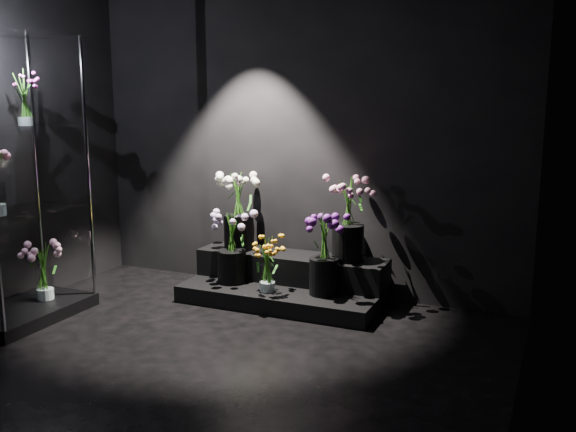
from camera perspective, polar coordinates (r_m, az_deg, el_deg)
The scene contains 12 objects.
floor at distance 4.27m, azimuth -9.74°, elevation -13.67°, with size 4.00×4.00×0.00m, color black.
wall_back at distance 5.67m, azimuth 1.01°, elevation 7.22°, with size 4.00×4.00×0.00m, color black.
wall_right at distance 3.25m, azimuth 20.38°, elevation 3.75°, with size 4.00×4.00×0.00m, color black.
display_riser at distance 5.58m, azimuth -0.13°, elevation -5.86°, with size 1.70×0.76×0.38m.
display_case at distance 5.33m, azimuth -23.00°, elevation 2.92°, with size 0.60×1.00×2.21m.
bouquet_orange_bells at distance 5.30m, azimuth -1.87°, elevation -4.20°, with size 0.29×0.29×0.47m.
bouquet_lilac at distance 5.55m, azimuth -5.04°, elevation -2.46°, with size 0.40×0.40×0.60m.
bouquet_purple at distance 5.20m, azimuth 3.23°, elevation -3.08°, with size 0.38×0.38×0.67m.
bouquet_cream_roses at distance 5.73m, azimuth -4.42°, elevation 0.90°, with size 0.42×0.42×0.69m.
bouquet_pink_roses at distance 5.35m, azimuth 5.37°, elevation 0.19°, with size 0.50×0.50×0.70m.
bouquet_case_magenta at distance 5.41m, azimuth -22.45°, elevation 9.68°, with size 0.23×0.23×0.42m.
bouquet_case_base_pink at distance 5.58m, azimuth -20.92°, elevation -4.35°, with size 0.37×0.37×0.50m.
Camera 1 is at (2.18, -3.22, 1.77)m, focal length 40.00 mm.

